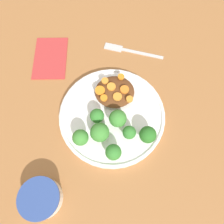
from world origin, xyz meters
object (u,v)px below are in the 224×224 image
dip_bowl (41,198)px  napkin (50,57)px  plate (112,115)px  fork (128,50)px

dip_bowl → napkin: (-0.41, -0.02, -0.02)m
plate → napkin: 0.27m
fork → napkin: 0.24m
plate → dip_bowl: (0.21, -0.17, 0.01)m
plate → fork: 0.23m
dip_bowl → fork: dip_bowl is taller
napkin → plate: bearing=42.7°
dip_bowl → napkin: 0.41m
plate → napkin: plate is taller
dip_bowl → fork: bearing=152.2°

